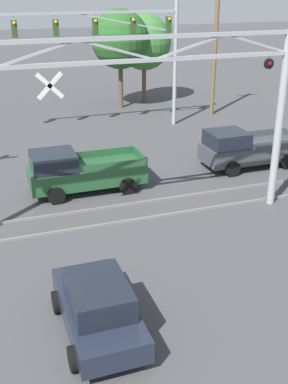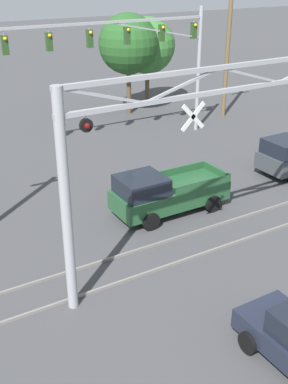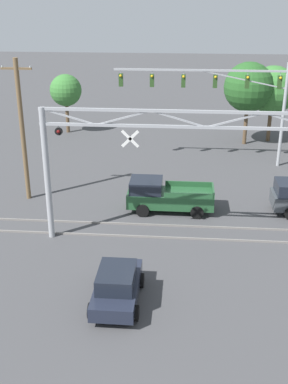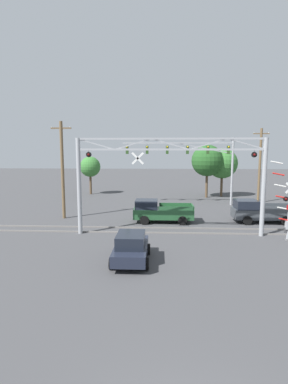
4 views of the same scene
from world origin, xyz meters
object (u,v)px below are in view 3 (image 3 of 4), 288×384
Objects in this scene: pickup_truck_lead at (166,196)px; background_tree_beyond_span at (273,90)px; crossing_gantry at (177,161)px; background_tree_far_left_verge at (66,91)px; traffic_signal_span at (232,92)px; background_tree_far_right_verge at (249,87)px; sedan_waiting at (117,285)px; utility_pole_left at (22,129)px.

pickup_truck_lead is 0.78× the size of background_tree_beyond_span.
crossing_gantry reaches higher than background_tree_far_left_verge.
traffic_signal_span is 1.92× the size of background_tree_beyond_span.
background_tree_far_right_verge is at bearing -153.57° from background_tree_beyond_span.
sedan_waiting is at bearing -111.87° from background_tree_beyond_span.
utility_pole_left is (-8.65, 1.11, 3.50)m from pickup_truck_lead.
utility_pole_left is at bearing -85.97° from background_tree_far_left_verge.
traffic_signal_span is 7.75m from background_tree_beyond_span.
background_tree_far_left_verge is (-9.73, 16.51, 2.90)m from pickup_truck_lead.
background_tree_beyond_span is 1.22× the size of background_tree_far_left_verge.
background_tree_far_right_verge is (6.12, 14.17, 3.86)m from pickup_truck_lead.
background_tree_beyond_span is at bearing 68.29° from crossing_gantry.
background_tree_far_right_verge is (7.71, 23.51, 4.00)m from sedan_waiting.
traffic_signal_span is 2.33× the size of background_tree_far_left_verge.
sedan_waiting is 27.26m from background_tree_far_left_verge.
crossing_gantry is 3.45× the size of sedan_waiting.
crossing_gantry is at bearing -106.05° from traffic_signal_span.
pickup_truck_lead is at bearing -118.47° from background_tree_beyond_span.
crossing_gantry is at bearing -62.91° from background_tree_far_left_verge.
background_tree_beyond_span is at bearing 26.43° from background_tree_far_right_verge.
crossing_gantry reaches higher than background_tree_beyond_span.
traffic_signal_span is at bearing 63.80° from pickup_truck_lead.
traffic_signal_span is 2.45× the size of pickup_truck_lead.
sedan_waiting is 0.60× the size of background_tree_beyond_span.
background_tree_beyond_span is 18.05m from background_tree_far_left_verge.
sedan_waiting is 0.73× the size of background_tree_far_left_verge.
sedan_waiting is at bearing -112.41° from crossing_gantry.
sedan_waiting is at bearing -108.17° from background_tree_far_right_verge.
pickup_truck_lead is 9.47m from sedan_waiting.
sedan_waiting is at bearing -55.97° from utility_pole_left.
pickup_truck_lead is (-4.27, -8.68, -4.50)m from traffic_signal_span.
background_tree_far_right_verge is at bearing 66.66° from pickup_truck_lead.
background_tree_far_right_verge reaches higher than sedan_waiting.
sedan_waiting is (-2.27, -5.50, -3.63)m from crossing_gantry.
background_tree_far_right_verge is at bearing 41.50° from utility_pole_left.
background_tree_far_left_verge is at bearing 107.48° from sedan_waiting.
utility_pole_left is at bearing -140.12° from background_tree_beyond_span.
crossing_gantry is 2.08× the size of background_tree_beyond_span.
background_tree_beyond_span is at bearing 61.53° from pickup_truck_lead.
pickup_truck_lead is 0.95× the size of background_tree_far_left_verge.
crossing_gantry is at bearing -106.83° from background_tree_far_right_verge.
pickup_truck_lead is at bearing 80.29° from sedan_waiting.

